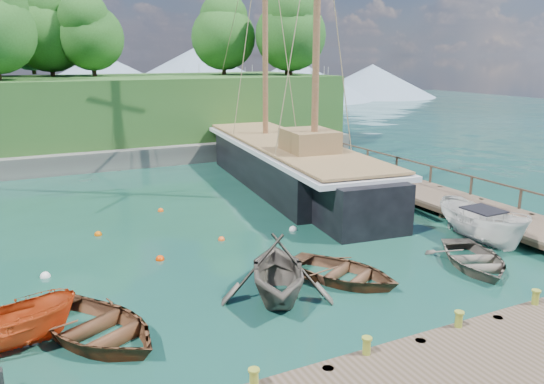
{
  "coord_description": "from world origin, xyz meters",
  "views": [
    {
      "loc": [
        -8.15,
        -14.38,
        7.64
      ],
      "look_at": [
        1.53,
        5.19,
        2.0
      ],
      "focal_mm": 35.0,
      "sensor_mm": 36.0,
      "label": 1
    }
  ],
  "objects_px": {
    "motorboat_orange": "(4,351)",
    "rowboat_3": "(474,266)",
    "rowboat_1": "(277,298)",
    "cabin_boat_white": "(480,242)",
    "rowboat_0": "(97,339)",
    "rowboat_2": "(342,281)",
    "schooner": "(287,167)"
  },
  "relations": [
    {
      "from": "rowboat_3",
      "to": "rowboat_1",
      "type": "bearing_deg",
      "value": -162.76
    },
    {
      "from": "cabin_boat_white",
      "to": "rowboat_0",
      "type": "bearing_deg",
      "value": -172.0
    },
    {
      "from": "motorboat_orange",
      "to": "rowboat_2",
      "type": "bearing_deg",
      "value": -91.13
    },
    {
      "from": "rowboat_3",
      "to": "motorboat_orange",
      "type": "relative_size",
      "value": 1.04
    },
    {
      "from": "rowboat_2",
      "to": "rowboat_3",
      "type": "distance_m",
      "value": 5.23
    },
    {
      "from": "motorboat_orange",
      "to": "schooner",
      "type": "relative_size",
      "value": 0.14
    },
    {
      "from": "rowboat_3",
      "to": "motorboat_orange",
      "type": "xyz_separation_m",
      "value": [
        -15.75,
        1.28,
        0.0
      ]
    },
    {
      "from": "cabin_boat_white",
      "to": "schooner",
      "type": "relative_size",
      "value": 0.17
    },
    {
      "from": "rowboat_2",
      "to": "rowboat_0",
      "type": "bearing_deg",
      "value": 153.38
    },
    {
      "from": "rowboat_1",
      "to": "cabin_boat_white",
      "type": "height_order",
      "value": "rowboat_1"
    },
    {
      "from": "schooner",
      "to": "cabin_boat_white",
      "type": "bearing_deg",
      "value": -72.13
    },
    {
      "from": "cabin_boat_white",
      "to": "schooner",
      "type": "distance_m",
      "value": 12.94
    },
    {
      "from": "rowboat_0",
      "to": "cabin_boat_white",
      "type": "xyz_separation_m",
      "value": [
        15.77,
        0.99,
        0.0
      ]
    },
    {
      "from": "rowboat_1",
      "to": "schooner",
      "type": "xyz_separation_m",
      "value": [
        7.54,
        13.56,
        1.12
      ]
    },
    {
      "from": "rowboat_3",
      "to": "cabin_boat_white",
      "type": "bearing_deg",
      "value": 61.99
    },
    {
      "from": "motorboat_orange",
      "to": "cabin_boat_white",
      "type": "relative_size",
      "value": 0.81
    },
    {
      "from": "rowboat_1",
      "to": "rowboat_2",
      "type": "distance_m",
      "value": 2.66
    },
    {
      "from": "motorboat_orange",
      "to": "cabin_boat_white",
      "type": "height_order",
      "value": "cabin_boat_white"
    },
    {
      "from": "schooner",
      "to": "rowboat_1",
      "type": "bearing_deg",
      "value": -112.64
    },
    {
      "from": "rowboat_1",
      "to": "rowboat_2",
      "type": "xyz_separation_m",
      "value": [
        2.65,
        0.2,
        0.0
      ]
    },
    {
      "from": "rowboat_1",
      "to": "cabin_boat_white",
      "type": "distance_m",
      "value": 10.14
    },
    {
      "from": "rowboat_2",
      "to": "schooner",
      "type": "height_order",
      "value": "schooner"
    },
    {
      "from": "motorboat_orange",
      "to": "rowboat_3",
      "type": "bearing_deg",
      "value": -94.8
    },
    {
      "from": "rowboat_0",
      "to": "rowboat_2",
      "type": "xyz_separation_m",
      "value": [
        8.32,
        0.26,
        0.0
      ]
    },
    {
      "from": "rowboat_2",
      "to": "motorboat_orange",
      "type": "relative_size",
      "value": 1.08
    },
    {
      "from": "rowboat_1",
      "to": "motorboat_orange",
      "type": "bearing_deg",
      "value": -159.68
    },
    {
      "from": "rowboat_3",
      "to": "motorboat_orange",
      "type": "bearing_deg",
      "value": -160.79
    },
    {
      "from": "rowboat_0",
      "to": "motorboat_orange",
      "type": "height_order",
      "value": "motorboat_orange"
    },
    {
      "from": "rowboat_1",
      "to": "cabin_boat_white",
      "type": "bearing_deg",
      "value": 28.27
    },
    {
      "from": "rowboat_1",
      "to": "rowboat_3",
      "type": "distance_m",
      "value": 7.82
    },
    {
      "from": "rowboat_1",
      "to": "rowboat_3",
      "type": "relative_size",
      "value": 1.06
    },
    {
      "from": "rowboat_2",
      "to": "schooner",
      "type": "bearing_deg",
      "value": 41.53
    }
  ]
}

